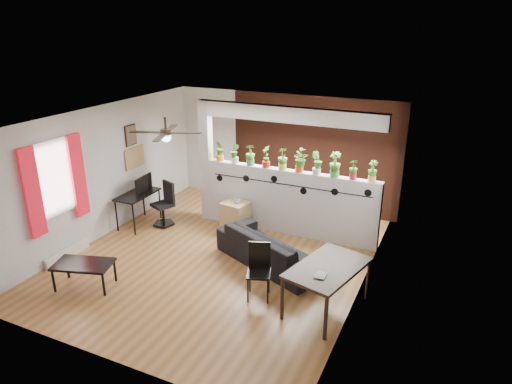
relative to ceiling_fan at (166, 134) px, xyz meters
name	(u,v)px	position (x,y,z in m)	size (l,w,h in m)	color
room_shell	(218,191)	(0.80, 0.30, -1.01)	(6.30, 7.10, 2.90)	brown
partition_wall	(290,202)	(1.60, 1.80, -1.64)	(3.60, 0.18, 1.35)	#BCBCC1
ceiling_header	(292,115)	(1.60, 1.80, 0.14)	(3.60, 0.18, 0.30)	white
pier_column	(207,161)	(-0.31, 1.80, -1.01)	(0.22, 0.20, 2.60)	#BCBCC1
brick_panel	(314,154)	(1.60, 3.27, -1.01)	(3.90, 0.05, 2.60)	#9A432C
vine_decal	(289,185)	(1.60, 1.70, -1.23)	(3.31, 0.01, 0.30)	black
window_assembly	(55,181)	(-1.76, -0.90, -0.81)	(0.09, 1.30, 1.55)	white
baseboard_heater	(67,253)	(-1.74, -0.90, -2.22)	(0.08, 1.00, 0.18)	silver
corkboard	(135,157)	(-1.78, 1.25, -0.96)	(0.03, 0.60, 0.45)	#9C7D4B
framed_art	(131,135)	(-1.78, 1.20, -0.46)	(0.03, 0.34, 0.44)	#8C7259
ceiling_fan	(166,134)	(0.00, 0.00, 0.00)	(1.19, 1.19, 0.43)	black
potted_plant_0	(220,150)	(0.02, 1.80, -0.74)	(0.27, 0.28, 0.43)	orange
potted_plant_1	(235,153)	(0.37, 1.80, -0.75)	(0.24, 0.22, 0.41)	silver
potted_plant_2	(250,154)	(0.72, 1.80, -0.74)	(0.28, 0.26, 0.43)	#328A42
potted_plant_3	(266,156)	(1.07, 1.80, -0.73)	(0.29, 0.29, 0.44)	#B21F1C
potted_plant_4	(283,158)	(1.42, 1.80, -0.73)	(0.28, 0.29, 0.44)	#D8DF4E
potted_plant_5	(299,160)	(1.78, 1.80, -0.73)	(0.29, 0.28, 0.44)	#C94A17
potted_plant_6	(317,162)	(2.13, 1.80, -0.73)	(0.28, 0.25, 0.45)	silver
potted_plant_7	(335,164)	(2.48, 1.80, -0.71)	(0.25, 0.20, 0.48)	green
potted_plant_8	(353,169)	(2.83, 1.80, -0.76)	(0.23, 0.22, 0.37)	#B51C34
potted_plant_9	(373,171)	(3.18, 1.80, -0.75)	(0.23, 0.19, 0.40)	#E9AD52
sofa	(271,248)	(1.75, 0.49, -2.02)	(2.03, 0.80, 0.60)	black
cube_shelf	(235,216)	(0.54, 1.46, -2.01)	(0.51, 0.45, 0.62)	tan
cup	(237,201)	(0.59, 1.46, -1.65)	(0.12, 0.12, 0.10)	gray
computer_desk	(138,196)	(-1.45, 0.84, -1.67)	(0.53, 0.99, 0.71)	black
monitor	(141,187)	(-1.45, 0.99, -1.51)	(0.06, 0.33, 0.19)	black
office_chair	(165,207)	(-0.95, 1.09, -1.91)	(0.51, 0.51, 0.93)	black
dining_table	(328,271)	(3.05, -0.44, -1.66)	(1.12, 1.50, 0.73)	black
book	(315,274)	(2.95, -0.74, -1.57)	(0.16, 0.21, 0.02)	gray
folding_chair	(259,265)	(1.97, -0.52, -1.78)	(0.46, 0.46, 0.90)	black
coffee_table	(83,266)	(-0.72, -1.50, -1.93)	(1.04, 0.77, 0.43)	black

